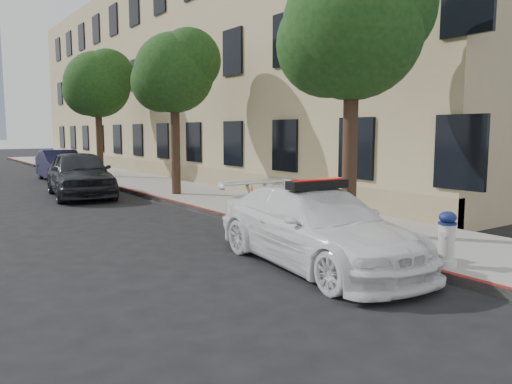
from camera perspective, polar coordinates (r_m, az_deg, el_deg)
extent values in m
plane|color=black|center=(10.46, -8.97, -5.51)|extent=(120.00, 120.00, 0.00)
cube|color=gray|center=(20.93, -12.13, 0.87)|extent=(3.20, 50.00, 0.15)
cube|color=maroon|center=(20.38, -16.12, 0.59)|extent=(0.12, 50.00, 0.15)
cube|color=tan|center=(27.91, -5.63, 12.61)|extent=(8.00, 36.00, 10.00)
cylinder|color=black|center=(10.29, 10.67, 4.38)|extent=(0.30, 0.30, 3.30)
sphere|color=#113514|center=(10.47, 10.99, 17.89)|extent=(2.80, 2.80, 2.80)
sphere|color=#113514|center=(10.64, 13.87, 19.84)|extent=(2.24, 2.24, 2.24)
sphere|color=#113514|center=(10.39, 8.31, 16.35)|extent=(2.10, 2.10, 2.10)
cylinder|color=black|center=(16.88, -9.17, 5.19)|extent=(0.30, 0.30, 3.19)
sphere|color=#113514|center=(16.98, -9.34, 13.30)|extent=(2.60, 2.60, 2.60)
sphere|color=#113514|center=(16.94, -7.65, 14.70)|extent=(2.08, 2.08, 2.08)
sphere|color=#113514|center=(17.07, -10.84, 12.22)|extent=(1.95, 1.95, 1.95)
cylinder|color=black|center=(24.33, -17.46, 5.74)|extent=(0.30, 0.30, 3.41)
sphere|color=#113514|center=(24.42, -17.68, 11.63)|extent=(3.00, 3.00, 3.00)
sphere|color=#113514|center=(24.30, -16.57, 12.64)|extent=(2.40, 2.40, 2.40)
sphere|color=#113514|center=(24.58, -18.65, 10.86)|extent=(2.25, 2.25, 2.25)
imported|color=white|center=(8.44, 6.96, -3.96)|extent=(2.25, 4.66, 1.31)
cube|color=black|center=(8.33, 7.03, 0.87)|extent=(1.12, 0.38, 0.14)
cube|color=#A50A07|center=(8.33, 7.04, 1.28)|extent=(0.92, 0.30, 0.06)
imported|color=#202328|center=(18.13, -19.50, 2.00)|extent=(2.49, 4.90, 1.60)
imported|color=black|center=(24.27, -21.44, 2.84)|extent=(1.61, 4.27, 1.39)
cylinder|color=silver|center=(8.42, 20.85, -7.53)|extent=(0.33, 0.33, 0.10)
cylinder|color=silver|center=(8.35, 20.95, -5.29)|extent=(0.25, 0.25, 0.57)
ellipsoid|color=navy|center=(8.28, 21.06, -2.72)|extent=(0.27, 0.27, 0.19)
cylinder|color=silver|center=(8.32, 20.99, -4.41)|extent=(0.37, 0.19, 0.10)
cylinder|color=silver|center=(8.32, 20.99, -4.41)|extent=(0.15, 0.21, 0.10)
cube|color=black|center=(12.99, -0.50, -2.23)|extent=(0.51, 0.51, 0.03)
cone|color=#F1500C|center=(12.94, -0.50, -0.63)|extent=(0.30, 0.30, 0.70)
cylinder|color=white|center=(12.92, -0.50, -0.12)|extent=(0.16, 0.16, 0.11)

